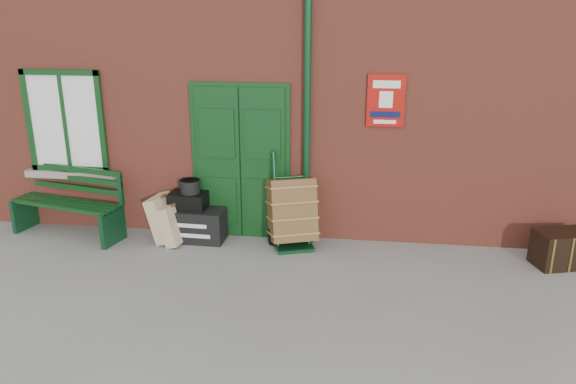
% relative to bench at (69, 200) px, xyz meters
% --- Properties ---
extents(ground, '(80.00, 80.00, 0.00)m').
position_rel_bench_xyz_m(ground, '(2.84, -1.18, -0.52)').
color(ground, gray).
rests_on(ground, ground).
extents(station_building, '(10.30, 4.30, 4.36)m').
position_rel_bench_xyz_m(station_building, '(2.84, 2.31, 1.64)').
color(station_building, '#9B4432').
rests_on(station_building, ground).
extents(bench, '(1.76, 0.90, 1.04)m').
position_rel_bench_xyz_m(bench, '(0.00, 0.00, 0.00)').
color(bench, '#0E3614').
rests_on(bench, ground).
extents(houdini_trunk, '(0.96, 0.55, 0.47)m').
position_rel_bench_xyz_m(houdini_trunk, '(1.85, 0.07, -0.29)').
color(houdini_trunk, black).
rests_on(houdini_trunk, ground).
extents(strongbox, '(0.53, 0.40, 0.24)m').
position_rel_bench_xyz_m(strongbox, '(1.80, 0.07, 0.06)').
color(strongbox, black).
rests_on(strongbox, houdini_trunk).
extents(hatbox, '(0.29, 0.29, 0.19)m').
position_rel_bench_xyz_m(hatbox, '(1.83, 0.07, 0.28)').
color(hatbox, black).
rests_on(hatbox, strongbox).
extents(suitcase_back, '(0.43, 0.52, 0.69)m').
position_rel_bench_xyz_m(suitcase_back, '(1.44, -0.06, -0.18)').
color(suitcase_back, tan).
rests_on(suitcase_back, ground).
extents(suitcase_front, '(0.36, 0.47, 0.59)m').
position_rel_bench_xyz_m(suitcase_front, '(1.62, -0.16, -0.23)').
color(suitcase_front, tan).
rests_on(suitcase_front, ground).
extents(porter_trolley, '(0.82, 0.85, 1.31)m').
position_rel_bench_xyz_m(porter_trolley, '(3.31, 0.04, -0.02)').
color(porter_trolley, '#0E381D').
rests_on(porter_trolley, ground).
extents(dark_trunk, '(0.75, 0.60, 0.48)m').
position_rel_bench_xyz_m(dark_trunk, '(6.89, -0.17, -0.29)').
color(dark_trunk, black).
rests_on(dark_trunk, ground).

